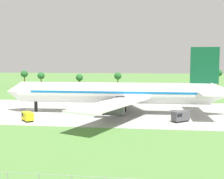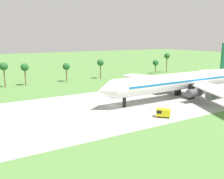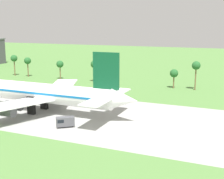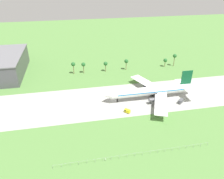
{
  "view_description": "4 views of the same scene",
  "coord_description": "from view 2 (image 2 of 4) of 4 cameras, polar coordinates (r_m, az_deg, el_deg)",
  "views": [
    {
      "loc": [
        36.72,
        -86.15,
        15.46
      ],
      "look_at": [
        26.35,
        -2.9,
        7.23
      ],
      "focal_mm": 45.0,
      "sensor_mm": 36.0,
      "label": 1
    },
    {
      "loc": [
        -40.43,
        -67.24,
        21.89
      ],
      "look_at": [
        -2.26,
        -2.9,
        6.23
      ],
      "focal_mm": 40.0,
      "sensor_mm": 36.0,
      "label": 2
    },
    {
      "loc": [
        88.98,
        -81.92,
        27.3
      ],
      "look_at": [
        54.96,
        -2.9,
        9.3
      ],
      "focal_mm": 50.0,
      "sensor_mm": 36.0,
      "label": 3
    },
    {
      "loc": [
        -26.67,
        -131.16,
        81.88
      ],
      "look_at": [
        0.09,
        5.0,
        6.0
      ],
      "focal_mm": 35.0,
      "sensor_mm": 36.0,
      "label": 4
    }
  ],
  "objects": [
    {
      "name": "taxiway_strip",
      "position": [
        81.45,
        0.33,
        -3.76
      ],
      "size": [
        320.0,
        44.0,
        0.02
      ],
      "color": "#9E9E99",
      "rests_on": "ground_plane"
    },
    {
      "name": "ground_plane",
      "position": [
        81.46,
        0.33,
        -3.77
      ],
      "size": [
        600.0,
        600.0,
        0.0
      ],
      "primitive_type": "plane",
      "color": "#517F3D"
    },
    {
      "name": "jet_airliner",
      "position": [
        95.32,
        15.91,
        1.87
      ],
      "size": [
        69.81,
        60.44,
        19.74
      ],
      "color": "white",
      "rests_on": "ground_plane"
    },
    {
      "name": "fuel_truck",
      "position": [
        71.21,
        11.55,
        -5.23
      ],
      "size": [
        4.09,
        4.16,
        2.42
      ],
      "color": "black",
      "rests_on": "ground_plane"
    },
    {
      "name": "palm_tree_row",
      "position": [
        133.06,
        -3.99,
        5.95
      ],
      "size": [
        99.46,
        3.6,
        12.27
      ],
      "color": "brown",
      "rests_on": "ground_plane"
    }
  ]
}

